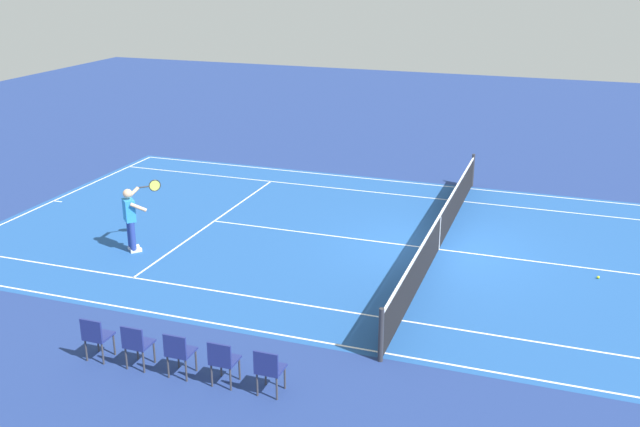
# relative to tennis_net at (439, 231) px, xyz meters

# --- Properties ---
(ground_plane) EXTENTS (60.00, 60.00, 0.00)m
(ground_plane) POSITION_rel_tennis_net_xyz_m (0.00, 0.00, -0.49)
(ground_plane) COLOR navy
(court_slab) EXTENTS (24.20, 11.40, 0.00)m
(court_slab) POSITION_rel_tennis_net_xyz_m (0.00, 0.00, -0.49)
(court_slab) COLOR #1E4C93
(court_slab) RESTS_ON ground_plane
(court_line_markings) EXTENTS (23.85, 11.05, 0.01)m
(court_line_markings) POSITION_rel_tennis_net_xyz_m (0.00, 0.00, -0.49)
(court_line_markings) COLOR white
(court_line_markings) RESTS_ON ground_plane
(tennis_net) EXTENTS (0.10, 11.70, 1.08)m
(tennis_net) POSITION_rel_tennis_net_xyz_m (0.00, 0.00, 0.00)
(tennis_net) COLOR #2D2D33
(tennis_net) RESTS_ON ground_plane
(tennis_player_near) EXTENTS (0.75, 1.14, 1.70)m
(tennis_player_near) POSITION_rel_tennis_net_xyz_m (7.32, 2.65, 0.44)
(tennis_player_near) COLOR navy
(tennis_player_near) RESTS_ON ground_plane
(tennis_ball) EXTENTS (0.07, 0.07, 0.07)m
(tennis_ball) POSITION_rel_tennis_net_xyz_m (-3.85, 0.56, -0.46)
(tennis_ball) COLOR #CCE01E
(tennis_ball) RESTS_ON ground_plane
(spectator_chair_0) EXTENTS (0.44, 0.44, 0.88)m
(spectator_chair_0) POSITION_rel_tennis_net_xyz_m (1.50, 7.50, 0.03)
(spectator_chair_0) COLOR #38383D
(spectator_chair_0) RESTS_ON ground_plane
(spectator_chair_1) EXTENTS (0.44, 0.44, 0.88)m
(spectator_chair_1) POSITION_rel_tennis_net_xyz_m (2.36, 7.50, 0.03)
(spectator_chair_1) COLOR #38383D
(spectator_chair_1) RESTS_ON ground_plane
(spectator_chair_2) EXTENTS (0.44, 0.44, 0.88)m
(spectator_chair_2) POSITION_rel_tennis_net_xyz_m (3.23, 7.50, 0.03)
(spectator_chair_2) COLOR #38383D
(spectator_chair_2) RESTS_ON ground_plane
(spectator_chair_3) EXTENTS (0.44, 0.44, 0.88)m
(spectator_chair_3) POSITION_rel_tennis_net_xyz_m (4.09, 7.50, 0.03)
(spectator_chair_3) COLOR #38383D
(spectator_chair_3) RESTS_ON ground_plane
(spectator_chair_4) EXTENTS (0.44, 0.44, 0.88)m
(spectator_chair_4) POSITION_rel_tennis_net_xyz_m (4.95, 7.50, 0.03)
(spectator_chair_4) COLOR #38383D
(spectator_chair_4) RESTS_ON ground_plane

